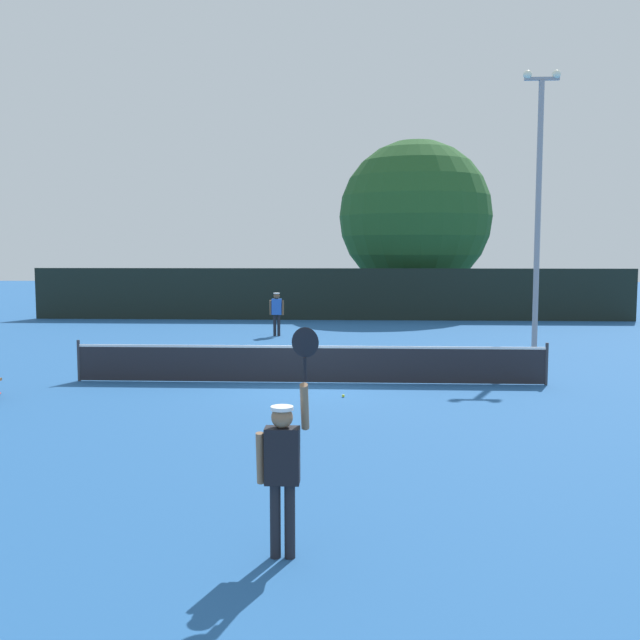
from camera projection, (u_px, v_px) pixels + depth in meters
name	position (u px, v px, depth m)	size (l,w,h in m)	color
ground_plane	(309.00, 383.00, 18.55)	(120.00, 120.00, 0.00)	#235693
tennis_net	(309.00, 363.00, 18.50)	(12.05, 0.08, 1.07)	#232328
perimeter_fence	(330.00, 294.00, 35.10)	(29.13, 0.12, 2.51)	black
player_serving	(283.00, 458.00, 7.92)	(0.68, 0.40, 2.55)	black
player_receiving	(277.00, 309.00, 28.54)	(0.57, 0.25, 1.71)	blue
tennis_ball	(343.00, 396.00, 16.73)	(0.07, 0.07, 0.07)	#CCE033
light_pole	(538.00, 196.00, 23.28)	(1.18, 0.28, 9.06)	gray
large_tree	(415.00, 217.00, 39.03)	(8.17, 8.17, 9.27)	brown
parked_car_near	(439.00, 294.00, 42.66)	(2.29, 4.36, 1.69)	red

